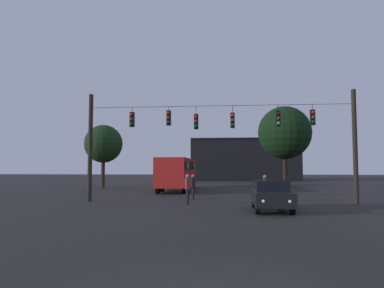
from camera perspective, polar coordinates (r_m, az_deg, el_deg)
ground_plane at (r=29.85m, az=4.53°, el=-8.00°), size 168.00×168.00×0.00m
overhead_signal_span at (r=22.21m, az=4.31°, el=1.22°), size 16.90×0.44×6.96m
city_bus at (r=33.58m, az=-2.27°, el=-4.36°), size 2.65×11.03×3.00m
car_near_right at (r=18.36m, az=12.72°, el=-8.00°), size 1.90×4.37×1.52m
pedestrian_crossing_left at (r=24.25m, az=0.16°, el=-6.69°), size 0.32×0.41×1.70m
pedestrian_crossing_center at (r=20.90m, az=-0.72°, el=-6.99°), size 0.35×0.42×1.77m
pedestrian_crossing_right at (r=22.85m, az=11.74°, el=-6.78°), size 0.32×0.41×1.70m
corner_building at (r=61.93m, az=8.46°, el=-2.56°), size 17.94×8.87×7.06m
tree_left_silhouette at (r=41.49m, az=14.76°, el=1.76°), size 6.04×6.04×9.17m
tree_behind_building at (r=38.65m, az=-14.15°, el=0.00°), size 4.04×4.04×6.73m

